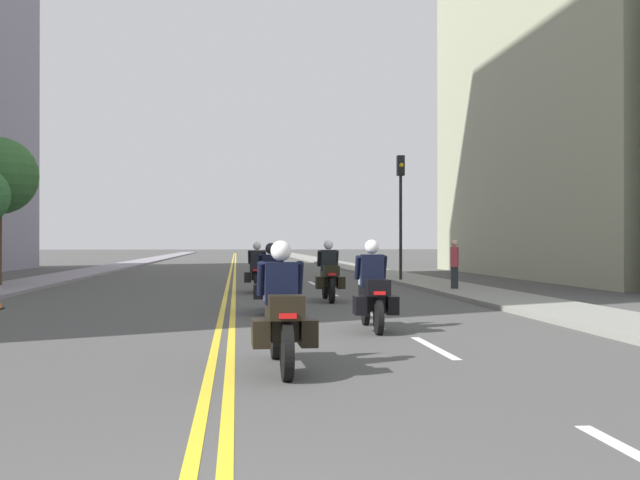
% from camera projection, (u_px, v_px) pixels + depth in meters
% --- Properties ---
extents(ground_plane, '(264.00, 264.00, 0.00)m').
position_uv_depth(ground_plane, '(233.00, 266.00, 50.51)').
color(ground_plane, '#464645').
extents(sidewalk_left, '(2.31, 144.00, 0.12)m').
position_uv_depth(sidewalk_left, '(122.00, 266.00, 49.67)').
color(sidewalk_left, gray).
rests_on(sidewalk_left, ground).
extents(sidewalk_right, '(2.31, 144.00, 0.12)m').
position_uv_depth(sidewalk_right, '(341.00, 265.00, 51.34)').
color(sidewalk_right, gray).
rests_on(sidewalk_right, ground).
extents(centreline_yellow_inner, '(0.12, 132.00, 0.01)m').
position_uv_depth(centreline_yellow_inner, '(232.00, 266.00, 50.49)').
color(centreline_yellow_inner, yellow).
rests_on(centreline_yellow_inner, ground).
extents(centreline_yellow_outer, '(0.12, 132.00, 0.01)m').
position_uv_depth(centreline_yellow_outer, '(235.00, 266.00, 50.52)').
color(centreline_yellow_outer, yellow).
rests_on(centreline_yellow_outer, ground).
extents(lane_dashes_white, '(0.14, 56.40, 0.01)m').
position_uv_depth(lane_dashes_white, '(305.00, 279.00, 31.98)').
color(lane_dashes_white, silver).
rests_on(lane_dashes_white, ground).
extents(building_right_1, '(7.85, 21.81, 18.38)m').
position_uv_depth(building_right_1, '(581.00, 81.00, 34.68)').
color(building_right_1, '#A0A583').
rests_on(building_right_1, ground).
extents(motorcycle_0, '(0.77, 2.31, 1.60)m').
position_uv_depth(motorcycle_0, '(282.00, 317.00, 9.11)').
color(motorcycle_0, black).
rests_on(motorcycle_0, ground).
extents(motorcycle_1, '(0.77, 2.14, 1.63)m').
position_uv_depth(motorcycle_1, '(373.00, 293.00, 13.28)').
color(motorcycle_1, black).
rests_on(motorcycle_1, ground).
extents(motorcycle_2, '(0.78, 2.23, 1.58)m').
position_uv_depth(motorcycle_2, '(271.00, 284.00, 16.68)').
color(motorcycle_2, black).
rests_on(motorcycle_2, ground).
extents(motorcycle_3, '(0.76, 2.25, 1.66)m').
position_uv_depth(motorcycle_3, '(329.00, 276.00, 19.96)').
color(motorcycle_3, black).
rests_on(motorcycle_3, ground).
extents(motorcycle_4, '(0.78, 2.13, 1.61)m').
position_uv_depth(motorcycle_4, '(257.00, 272.00, 23.60)').
color(motorcycle_4, black).
rests_on(motorcycle_4, ground).
extents(traffic_light_near, '(0.28, 0.38, 5.05)m').
position_uv_depth(traffic_light_near, '(401.00, 195.00, 29.43)').
color(traffic_light_near, black).
rests_on(traffic_light_near, ground).
extents(pedestrian_0, '(0.35, 0.42, 1.68)m').
position_uv_depth(pedestrian_0, '(455.00, 265.00, 23.66)').
color(pedestrian_0, '#242A2D').
rests_on(pedestrian_0, ground).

